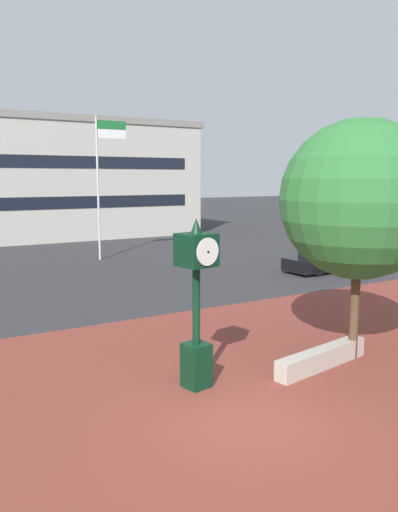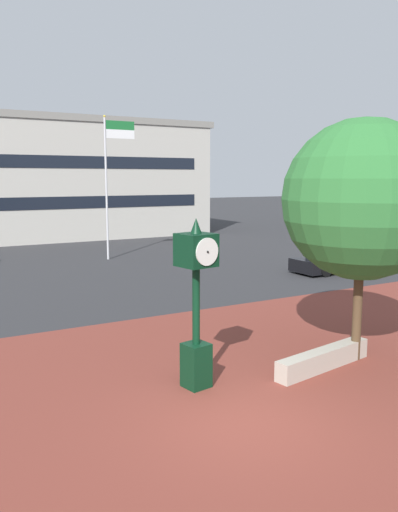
{
  "view_description": "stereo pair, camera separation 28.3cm",
  "coord_description": "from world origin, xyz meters",
  "px_view_note": "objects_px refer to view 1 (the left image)",
  "views": [
    {
      "loc": [
        -5.77,
        -7.78,
        4.76
      ],
      "look_at": [
        0.11,
        2.07,
        3.02
      ],
      "focal_mm": 36.24,
      "sensor_mm": 36.0,
      "label": 1
    },
    {
      "loc": [
        -5.52,
        -7.92,
        4.76
      ],
      "look_at": [
        0.11,
        2.07,
        3.02
      ],
      "focal_mm": 36.24,
      "sensor_mm": 36.0,
      "label": 2
    }
  ],
  "objects_px": {
    "street_clock": "(196,298)",
    "car_street_mid": "(326,260)",
    "plaza_tree": "(361,203)",
    "flagpole_primary": "(102,173)"
  },
  "relations": [
    {
      "from": "plaza_tree",
      "to": "flagpole_primary",
      "type": "height_order",
      "value": "flagpole_primary"
    },
    {
      "from": "street_clock",
      "to": "car_street_mid",
      "type": "distance_m",
      "value": 16.38
    },
    {
      "from": "street_clock",
      "to": "plaza_tree",
      "type": "bearing_deg",
      "value": -13.7
    },
    {
      "from": "street_clock",
      "to": "plaza_tree",
      "type": "height_order",
      "value": "plaza_tree"
    },
    {
      "from": "flagpole_primary",
      "to": "street_clock",
      "type": "bearing_deg",
      "value": -104.37
    },
    {
      "from": "plaza_tree",
      "to": "car_street_mid",
      "type": "bearing_deg",
      "value": 48.83
    },
    {
      "from": "plaza_tree",
      "to": "car_street_mid",
      "type": "xyz_separation_m",
      "value": [
        8.51,
        9.73,
        -3.55
      ]
    },
    {
      "from": "plaza_tree",
      "to": "flagpole_primary",
      "type": "distance_m",
      "value": 19.35
    },
    {
      "from": "street_clock",
      "to": "flagpole_primary",
      "type": "height_order",
      "value": "flagpole_primary"
    },
    {
      "from": "street_clock",
      "to": "car_street_mid",
      "type": "bearing_deg",
      "value": 25.42
    }
  ]
}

